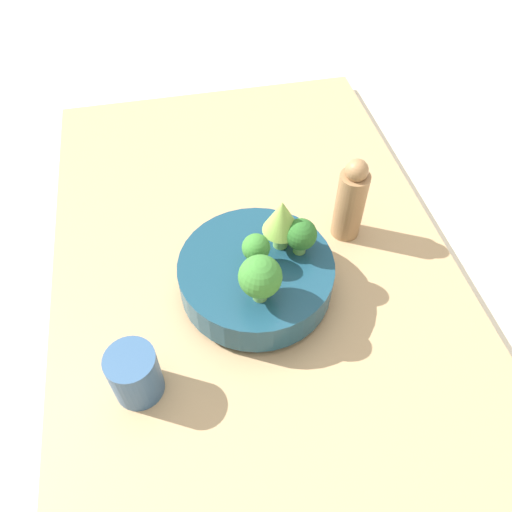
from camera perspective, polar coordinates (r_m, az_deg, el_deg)
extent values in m
plane|color=beige|center=(0.90, 0.28, -3.88)|extent=(6.00, 6.00, 0.00)
cube|color=tan|center=(0.88, 0.28, -3.24)|extent=(1.18, 0.70, 0.03)
cylinder|color=navy|center=(0.85, 0.00, -3.66)|extent=(0.11, 0.11, 0.01)
cylinder|color=navy|center=(0.82, 0.00, -2.18)|extent=(0.25, 0.25, 0.06)
cylinder|color=#6BA34C|center=(0.75, 0.47, -4.08)|extent=(0.02, 0.02, 0.03)
sphere|color=#387A2D|center=(0.72, 0.49, -2.37)|extent=(0.06, 0.06, 0.06)
cylinder|color=#6BA34C|center=(0.79, 0.00, -0.35)|extent=(0.03, 0.03, 0.02)
sphere|color=#387A2D|center=(0.76, 0.00, 0.97)|extent=(0.04, 0.04, 0.04)
cylinder|color=#7AB256|center=(0.81, 2.83, 2.15)|extent=(0.02, 0.02, 0.04)
cone|color=#84AD47|center=(0.77, 2.97, 4.55)|extent=(0.06, 0.06, 0.06)
cylinder|color=#6BA34C|center=(0.81, 5.00, 1.10)|extent=(0.02, 0.02, 0.02)
sphere|color=#286023|center=(0.79, 5.14, 2.48)|extent=(0.05, 0.05, 0.05)
cylinder|color=#33567F|center=(0.74, -13.68, -12.99)|extent=(0.07, 0.07, 0.09)
cylinder|color=#997047|center=(0.90, 10.66, 5.71)|extent=(0.05, 0.05, 0.14)
sphere|color=#997047|center=(0.85, 11.45, 9.55)|extent=(0.04, 0.04, 0.04)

